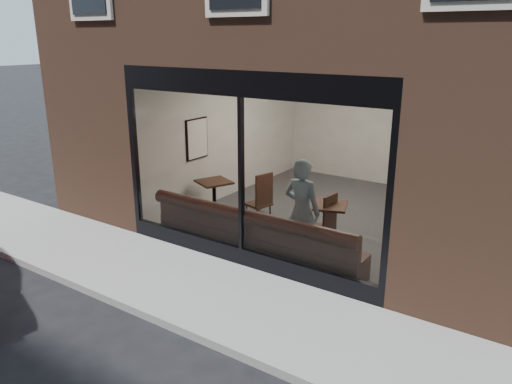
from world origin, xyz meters
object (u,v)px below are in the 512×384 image
Objects in this scene: banquette at (255,244)px; cafe_table_right at (328,205)px; cafe_table_left at (214,182)px; cafe_chair_right at (320,229)px; person at (302,211)px; cafe_chair_left at (258,204)px.

banquette is 6.08× the size of cafe_table_right.
cafe_chair_right is at bearing -0.27° from cafe_table_left.
person is 4.18× the size of cafe_chair_right.
cafe_chair_left is at bearing -35.87° from person.
banquette reaches higher than cafe_chair_left.
cafe_chair_right is at bearing 175.01° from cafe_table_right.
cafe_chair_left reaches higher than cafe_chair_right.
cafe_table_left reaches higher than cafe_chair_left.
cafe_table_left is at bearing 179.48° from cafe_table_right.
banquette is 2.12m from cafe_chair_left.
banquette is at bearing 23.57° from person.
cafe_table_left is at bearing 50.65° from cafe_chair_left.
banquette reaches higher than cafe_chair_right.
banquette is 1.54m from cafe_table_right.
person is 2.83m from cafe_table_left.
cafe_table_left is (-1.91, 1.25, 0.52)m from banquette.
banquette is 1.39m from cafe_chair_right.
person is 2.50m from cafe_chair_left.
cafe_table_left is at bearing 146.90° from banquette.
cafe_chair_left is at bearing 163.63° from cafe_table_right.
person is 1.16m from cafe_chair_right.
cafe_table_right is at bearing -89.05° from person.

